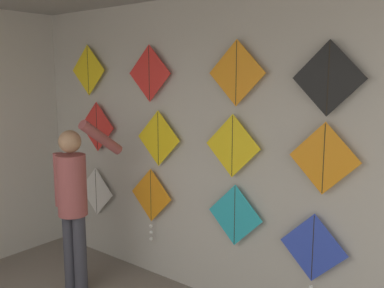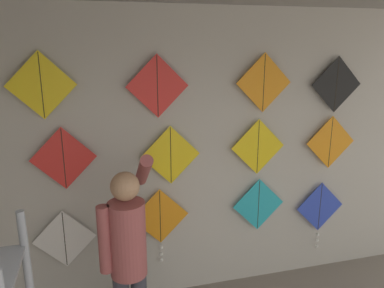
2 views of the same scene
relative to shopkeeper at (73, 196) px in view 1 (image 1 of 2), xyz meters
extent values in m
cube|color=#BCB7AD|center=(0.84, 0.77, 0.44)|extent=(5.06, 0.06, 2.80)
cylinder|color=#383842|center=(-0.07, -0.02, -0.57)|extent=(0.12, 0.12, 0.78)
cylinder|color=#383842|center=(0.07, 0.00, -0.57)|extent=(0.12, 0.12, 0.78)
cylinder|color=#9E4C4C|center=(0.00, -0.01, 0.11)|extent=(0.28, 0.28, 0.58)
sphere|color=tan|center=(0.00, -0.01, 0.53)|extent=(0.21, 0.21, 0.21)
cylinder|color=#9E4C4C|center=(-0.17, -0.03, 0.15)|extent=(0.10, 0.10, 0.52)
cylinder|color=#9E4C4C|center=(0.17, 0.22, 0.55)|extent=(0.10, 0.48, 0.38)
cube|color=white|center=(-0.51, 0.68, -0.19)|extent=(0.55, 0.01, 0.55)
cylinder|color=black|center=(-0.51, 0.68, -0.19)|extent=(0.01, 0.01, 0.53)
cube|color=orange|center=(0.37, 0.68, -0.08)|extent=(0.55, 0.01, 0.55)
cylinder|color=black|center=(0.37, 0.68, -0.08)|extent=(0.01, 0.01, 0.53)
sphere|color=white|center=(0.37, 0.67, -0.40)|extent=(0.04, 0.04, 0.04)
sphere|color=white|center=(0.37, 0.67, -0.47)|extent=(0.04, 0.04, 0.04)
sphere|color=white|center=(0.37, 0.67, -0.54)|extent=(0.04, 0.04, 0.04)
cube|color=#28B2C6|center=(1.38, 0.68, -0.08)|extent=(0.55, 0.01, 0.55)
cylinder|color=black|center=(1.38, 0.68, -0.08)|extent=(0.01, 0.01, 0.53)
cube|color=blue|center=(2.11, 0.68, -0.19)|extent=(0.55, 0.01, 0.55)
cylinder|color=black|center=(2.11, 0.68, -0.19)|extent=(0.01, 0.01, 0.53)
sphere|color=white|center=(2.11, 0.67, -0.51)|extent=(0.04, 0.04, 0.04)
cube|color=red|center=(-0.45, 0.68, 0.57)|extent=(0.55, 0.01, 0.55)
cylinder|color=black|center=(-0.45, 0.68, 0.57)|extent=(0.01, 0.01, 0.53)
cube|color=yellow|center=(0.48, 0.68, 0.52)|extent=(0.55, 0.01, 0.55)
cylinder|color=black|center=(0.48, 0.68, 0.52)|extent=(0.01, 0.01, 0.53)
cube|color=yellow|center=(1.35, 0.68, 0.54)|extent=(0.55, 0.01, 0.55)
cylinder|color=black|center=(1.35, 0.68, 0.54)|extent=(0.01, 0.01, 0.53)
cube|color=orange|center=(2.16, 0.68, 0.53)|extent=(0.55, 0.01, 0.55)
cylinder|color=black|center=(2.16, 0.68, 0.53)|extent=(0.01, 0.01, 0.53)
cube|color=yellow|center=(-0.57, 0.68, 1.19)|extent=(0.55, 0.01, 0.55)
cylinder|color=black|center=(-0.57, 0.68, 1.19)|extent=(0.01, 0.01, 0.53)
cube|color=red|center=(0.37, 0.68, 1.16)|extent=(0.55, 0.01, 0.55)
cylinder|color=black|center=(0.37, 0.68, 1.16)|extent=(0.01, 0.01, 0.53)
cube|color=orange|center=(1.37, 0.68, 1.16)|extent=(0.55, 0.01, 0.55)
cylinder|color=black|center=(1.37, 0.68, 1.16)|extent=(0.01, 0.01, 0.53)
cube|color=black|center=(2.16, 0.68, 1.12)|extent=(0.55, 0.01, 0.55)
cylinder|color=black|center=(2.16, 0.68, 1.12)|extent=(0.01, 0.01, 0.53)
camera|label=1|loc=(3.32, -2.38, 1.16)|focal=40.00mm
camera|label=2|loc=(-0.18, -2.54, 1.52)|focal=35.00mm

